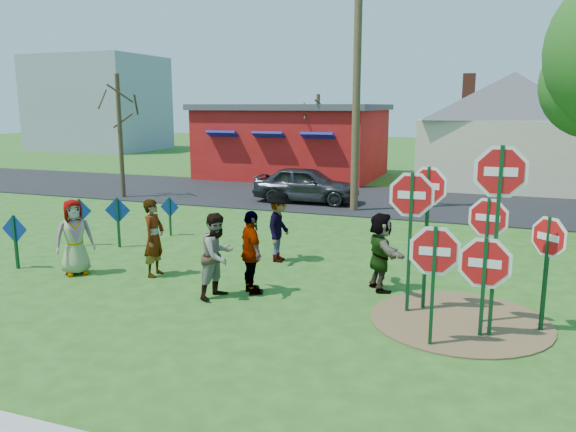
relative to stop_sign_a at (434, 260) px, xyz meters
name	(u,v)px	position (x,y,z in m)	size (l,w,h in m)	color
ground	(254,279)	(-4.12, 2.26, -1.43)	(120.00, 120.00, 0.00)	#245117
road	(366,199)	(-4.12, 13.76, -1.41)	(120.00, 7.50, 0.04)	black
dirt_patch	(459,320)	(0.38, 1.26, -1.42)	(3.20, 3.20, 0.03)	brown
red_building	(294,140)	(-9.62, 20.25, 0.53)	(9.40, 7.69, 3.90)	#A31410
cream_house	(512,125)	(1.38, 20.26, 1.49)	(9.40, 9.40, 6.50)	beige
distant_building	(99,104)	(-32.12, 32.26, 2.57)	(10.00, 8.00, 8.00)	#8C939E
stop_sign_a	(434,260)	(0.00, 0.00, 0.00)	(1.08, 0.12, 2.13)	#103D1F
stop_sign_b	(428,201)	(-0.32, 1.66, 0.66)	(0.93, 0.29, 2.86)	#103D1F
stop_sign_c	(499,197)	(0.89, 0.71, 0.96)	(1.15, 0.09, 3.37)	#103D1F
stop_sign_d	(487,229)	(0.75, 1.32, 0.29)	(0.92, 0.23, 2.39)	#103D1F
stop_sign_e	(485,268)	(0.75, 0.66, -0.24)	(1.18, 0.08, 1.87)	#103D1F
stop_sign_f	(548,246)	(1.72, 1.25, 0.09)	(0.71, 0.65, 2.14)	#103D1F
stop_sign_g	(411,210)	(-0.58, 1.40, 0.53)	(1.13, 0.08, 2.80)	#103D1F
blue_diamond_a	(15,236)	(-9.75, 1.06, -0.62)	(0.69, 0.08, 1.31)	#103D1F
blue_diamond_b	(80,217)	(-9.85, 3.41, -0.61)	(0.66, 0.19, 1.33)	#103D1F
blue_diamond_c	(118,217)	(-8.76, 3.63, -0.57)	(0.69, 0.21, 1.39)	#103D1F
blue_diamond_d	(170,212)	(-8.20, 5.34, -0.71)	(0.60, 0.06, 1.17)	#103D1F
person_a	(74,237)	(-8.12, 1.19, -0.56)	(0.85, 0.56, 1.75)	#3C4F8B
person_b	(154,238)	(-6.35, 1.73, -0.55)	(0.65, 0.42, 1.77)	#2C735B
person_c	(218,256)	(-4.31, 0.91, -0.56)	(0.85, 0.66, 1.74)	brown
person_d	(280,227)	(-4.12, 3.86, -0.56)	(1.13, 0.65, 1.75)	#35353A
person_e	(251,253)	(-3.76, 1.36, -0.56)	(1.02, 0.43, 1.74)	#562B5C
person_f	(381,252)	(-1.33, 2.51, -0.60)	(1.54, 0.49, 1.66)	#255632
suv	(306,184)	(-6.20, 12.17, -0.68)	(1.68, 4.18, 1.43)	#313237
utility_pole	(357,79)	(-4.01, 11.15, 3.32)	(2.20, 0.38, 9.02)	#4C3823
bare_tree_west	(119,119)	(-13.89, 10.76, 1.88)	(1.80, 1.80, 5.11)	#382819
bare_tree_east	(318,127)	(-7.33, 17.23, 1.40)	(1.80, 1.80, 4.37)	#382819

